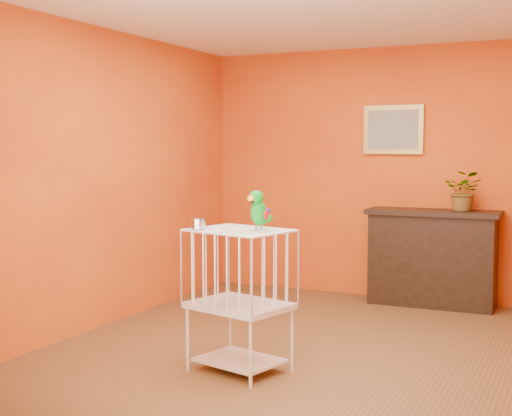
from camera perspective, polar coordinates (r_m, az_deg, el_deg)
The scene contains 8 objects.
ground at distance 5.58m, azimuth 4.93°, elevation -11.43°, with size 4.50×4.50×0.00m, color brown.
room_shell at distance 5.36m, azimuth 5.05°, elevation 5.05°, with size 4.50×4.50×4.50m.
console_cabinet at distance 7.28m, azimuth 13.90°, elevation -3.88°, with size 1.28×0.46×0.95m.
potted_plant at distance 7.20m, azimuth 16.36°, elevation 0.99°, with size 0.35×0.39×0.30m, color #26722D.
framed_picture at distance 7.49m, azimuth 10.92°, elevation 6.18°, with size 0.62×0.04×0.50m.
birdcage at distance 4.99m, azimuth -1.32°, elevation -7.24°, with size 0.75×0.65×1.00m.
feed_cup at distance 4.94m, azimuth -4.65°, elevation -1.26°, with size 0.10×0.10×0.07m, color silver.
parrot at distance 4.86m, azimuth 0.21°, elevation -0.15°, with size 0.14×0.25×0.28m.
Camera 1 is at (1.84, -5.04, 1.56)m, focal length 50.00 mm.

